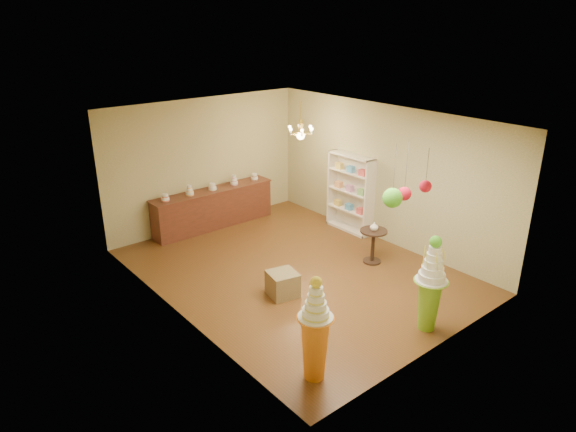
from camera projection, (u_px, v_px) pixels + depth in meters
floor at (295, 271)px, 10.11m from camera, size 6.50×6.50×0.00m
ceiling at (296, 119)px, 9.01m from camera, size 6.50×6.50×0.00m
wall_back at (205, 163)px, 11.89m from camera, size 5.00×0.04×3.00m
wall_front at (444, 259)px, 7.22m from camera, size 5.00×0.04×3.00m
wall_left at (174, 233)px, 8.08m from camera, size 0.04×6.50×3.00m
wall_right at (384, 175)px, 11.04m from camera, size 0.04×6.50×3.00m
pedestal_green at (430, 292)px, 8.03m from camera, size 0.62×0.62×1.62m
pedestal_orange at (315, 339)px, 6.94m from camera, size 0.49×0.49×1.57m
burlap_riser at (283, 284)px, 9.17m from camera, size 0.59×0.59×0.45m
sideboard at (214, 207)px, 12.06m from camera, size 3.04×0.54×1.16m
shelving_unit at (351, 193)px, 11.73m from camera, size 0.33×1.20×1.80m
round_table at (373, 242)px, 10.31m from camera, size 0.66×0.66×0.70m
vase at (374, 226)px, 10.19m from camera, size 0.18×0.18×0.17m
pom_red_left at (404, 194)px, 7.89m from camera, size 0.21×0.21×0.97m
pom_green_mid at (392, 198)px, 7.58m from camera, size 0.30×0.30×0.97m
pom_red_right at (425, 186)px, 7.26m from camera, size 0.18×0.18×0.64m
chandelier at (301, 133)px, 11.15m from camera, size 0.66×0.66×0.85m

